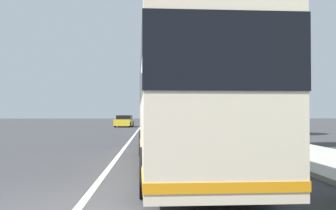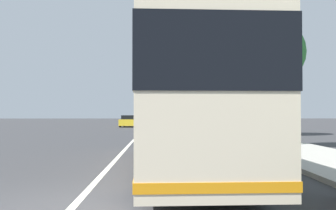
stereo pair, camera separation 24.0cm
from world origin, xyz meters
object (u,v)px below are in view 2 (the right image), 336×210
object	(u,v)px
car_far_distant	(175,127)
roadside_tree_far_block	(248,60)
car_ahead_same_lane	(129,121)
coach_bus	(181,100)
roadside_tree_mid_block	(273,53)

from	to	relation	value
car_far_distant	roadside_tree_far_block	size ratio (longest dim) A/B	0.61
car_ahead_same_lane	coach_bus	bearing A→B (deg)	10.35
roadside_tree_far_block	roadside_tree_mid_block	bearing A→B (deg)	173.77
coach_bus	car_ahead_same_lane	xyz separation A→B (m)	(35.61, 4.13, -1.39)
car_far_distant	car_ahead_same_lane	world-z (taller)	car_far_distant
coach_bus	roadside_tree_mid_block	size ratio (longest dim) A/B	2.05
car_ahead_same_lane	roadside_tree_mid_block	bearing A→B (deg)	20.85
roadside_tree_mid_block	roadside_tree_far_block	xyz separation A→B (m)	(9.98, -1.09, 0.98)
roadside_tree_far_block	car_ahead_same_lane	bearing A→B (deg)	27.87
car_far_distant	roadside_tree_mid_block	distance (m)	10.54
car_ahead_same_lane	car_far_distant	bearing A→B (deg)	16.68
coach_bus	car_ahead_same_lane	world-z (taller)	coach_bus
car_far_distant	roadside_tree_mid_block	xyz separation A→B (m)	(-8.85, -4.29, 3.81)
car_ahead_same_lane	roadside_tree_mid_block	distance (m)	30.44
car_ahead_same_lane	roadside_tree_far_block	distance (m)	21.89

